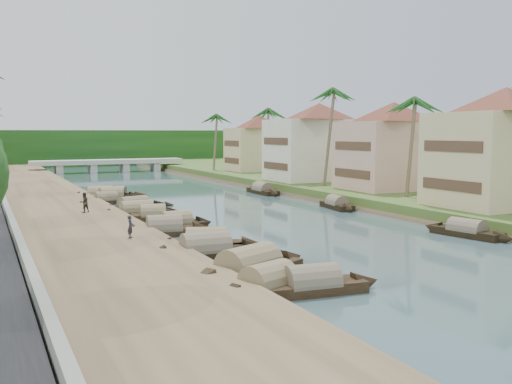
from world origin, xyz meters
name	(u,v)px	position (x,y,z in m)	size (l,w,h in m)	color
ground	(302,232)	(0.00, 0.00, 0.00)	(220.00, 220.00, 0.00)	#3C555A
left_bank	(51,207)	(-16.00, 20.00, 0.40)	(10.00, 180.00, 0.80)	brown
right_bank	(353,189)	(19.00, 20.00, 0.60)	(16.00, 180.00, 1.20)	#365120
retaining_wall	(2,200)	(-20.20, 20.00, 1.35)	(0.40, 180.00, 1.10)	gray
treeline	(84,148)	(0.00, 100.00, 4.00)	(120.00, 14.00, 8.00)	#143B10
bridge	(108,163)	(0.00, 72.00, 1.72)	(28.00, 4.00, 2.40)	#ACABA0
building_near	(504,146)	(18.99, -2.00, 6.38)	(14.85, 14.85, 10.20)	#D1BA8C
building_mid	(393,145)	(19.99, 14.00, 6.13)	(14.11, 14.11, 9.70)	#D3A595
building_far	(319,141)	(18.99, 28.00, 6.38)	(15.59, 15.59, 10.20)	#ECE9CD
building_distant	(259,142)	(19.99, 48.00, 5.88)	(12.62, 12.62, 9.20)	#D1BA8C
sampan_0	(311,285)	(-8.20, -14.73, 0.41)	(7.45, 2.29, 1.97)	black
sampan_1	(269,285)	(-10.03, -13.88, 0.41)	(7.21, 3.91, 2.12)	black
sampan_2	(249,269)	(-9.49, -10.61, 0.42)	(9.41, 5.51, 2.45)	black
sampan_3	(206,251)	(-9.86, -5.21, 0.42)	(8.45, 2.28, 2.24)	black
sampan_4	(206,244)	(-9.09, -3.33, 0.41)	(7.62, 4.44, 2.16)	black
sampan_5	(176,225)	(-8.48, 4.95, 0.41)	(6.81, 2.65, 2.14)	black
sampan_6	(164,230)	(-9.95, 3.04, 0.42)	(7.49, 2.76, 2.19)	black
sampan_7	(136,212)	(-9.51, 12.99, 0.41)	(8.08, 2.08, 2.14)	black
sampan_8	(153,216)	(-8.76, 10.34, 0.41)	(6.43, 2.62, 1.98)	black
sampan_9	(134,207)	(-8.81, 16.82, 0.41)	(8.17, 3.78, 2.06)	black
sampan_10	(106,200)	(-10.12, 23.48, 0.40)	(6.61, 1.87, 1.85)	black
sampan_11	(111,197)	(-8.97, 26.55, 0.41)	(7.27, 2.07, 2.09)	black
sampan_12	(113,195)	(-8.34, 28.38, 0.41)	(8.17, 5.14, 2.02)	black
sampan_13	(101,196)	(-9.77, 27.92, 0.42)	(8.16, 4.50, 2.22)	black
sampan_14	(467,231)	(9.62, -7.07, 0.40)	(2.73, 7.48, 1.84)	black
sampan_15	(337,205)	(9.71, 9.76, 0.41)	(2.31, 6.94, 1.88)	black
sampan_16	(263,190)	(9.37, 25.50, 0.41)	(1.89, 8.46, 2.08)	black
canoe_1	(195,233)	(-7.79, 2.53, 0.10)	(4.47, 1.22, 0.71)	black
canoe_2	(148,205)	(-6.66, 19.77, 0.10)	(5.43, 2.25, 0.79)	black
palm_1	(411,102)	(16.00, 6.67, 10.48)	(3.20, 3.20, 11.05)	#715F4B
palm_2	(327,92)	(15.00, 19.92, 12.19)	(3.20, 3.20, 12.82)	#715F4B
palm_3	(268,111)	(16.00, 37.10, 10.55)	(3.20, 3.20, 11.12)	#715F4B
palm_7	(214,117)	(14.00, 53.10, 10.14)	(3.20, 3.20, 10.70)	#715F4B
tree_6	(337,138)	(24.00, 31.20, 6.68)	(4.47, 4.47, 7.43)	#4C3B2B
person_near	(130,227)	(-13.43, -1.08, 1.53)	(0.53, 0.35, 1.45)	#27262E
person_far	(84,202)	(-14.14, 12.26, 1.64)	(0.82, 0.64, 1.68)	#2E2720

